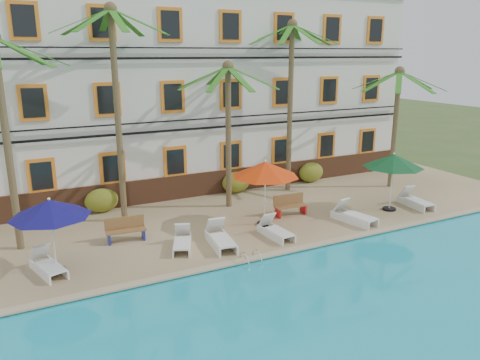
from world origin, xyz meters
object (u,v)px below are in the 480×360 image
lounger_c (220,238)px  bench_right (290,205)px  palm_b (116,87)px  bench_left (126,229)px  palm_c (228,113)px  pool_ladder (251,261)px  lounger_b (182,241)px  umbrella_green (393,161)px  palm_d (291,84)px  lounger_d (275,230)px  lounger_f (415,200)px  umbrella_red (265,169)px  palm_e (396,108)px  umbrella_blue (50,209)px  lounger_e (353,215)px  palm_a (3,112)px  lounger_a (48,265)px

lounger_c → bench_right: 4.56m
palm_b → bench_left: (-0.48, -2.27, -5.19)m
palm_c → pool_ladder: size_ratio=8.96×
palm_c → lounger_b: bearing=-134.8°
umbrella_green → pool_ladder: size_ratio=3.63×
lounger_b → palm_b: bearing=106.9°
palm_d → lounger_d: size_ratio=4.67×
bench_right → lounger_f: bearing=-15.6°
palm_c → lounger_d: palm_c is taller
bench_left → pool_ladder: 5.13m
umbrella_red → lounger_c: 3.53m
palm_e → bench_left: 15.09m
lounger_d → bench_right: size_ratio=1.21×
pool_ladder → palm_d: bearing=49.5°
palm_c → lounger_c: palm_c is taller
umbrella_blue → umbrella_green: umbrella_green is taller
lounger_e → bench_right: bearing=133.7°
umbrella_red → palm_a: bearing=168.5°
palm_e → palm_a: bearing=-179.5°
palm_d → lounger_a: palm_d is taller
umbrella_blue → bench_right: 10.15m
umbrella_green → bench_left: size_ratio=1.76×
lounger_d → umbrella_red: bearing=77.9°
palm_d → lounger_b: 10.38m
palm_b → lounger_a: size_ratio=4.69×
palm_a → umbrella_green: size_ratio=2.87×
bench_left → pool_ladder: (3.42, -3.79, -0.47)m
umbrella_blue → bench_right: bearing=7.5°
palm_a → lounger_a: bearing=-74.5°
palm_b → lounger_a: bearing=-131.6°
lounger_c → palm_b: bearing=120.2°
lounger_a → pool_ladder: lounger_a is taller
lounger_a → lounger_e: 12.11m
palm_b → umbrella_red: palm_b is taller
bench_right → lounger_e: bearing=-46.3°
lounger_b → pool_ladder: bearing=-50.7°
umbrella_green → palm_a: bearing=169.6°
palm_c → palm_d: bearing=15.3°
lounger_e → pool_ladder: 5.92m
palm_a → bench_left: palm_a is taller
lounger_d → palm_d: bearing=53.4°
palm_b → lounger_d: palm_b is taller
lounger_c → pool_ladder: lounger_c is taller
pool_ladder → palm_b: bearing=115.8°
lounger_a → umbrella_red: bearing=4.7°
palm_a → palm_b: bearing=17.1°
umbrella_blue → lounger_e: 12.00m
palm_c → lounger_e: bearing=-48.7°
palm_a → umbrella_red: bearing=-11.5°
palm_b → bench_left: bearing=-101.9°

